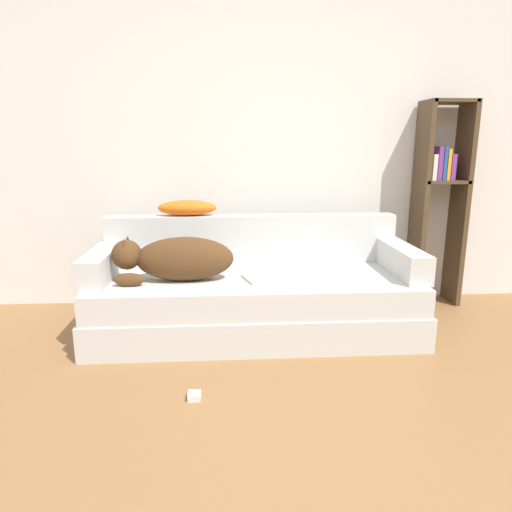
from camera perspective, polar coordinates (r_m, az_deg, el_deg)
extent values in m
cube|color=silver|center=(3.55, 2.99, 15.96)|extent=(8.03, 0.06, 2.70)
cube|color=silver|center=(3.05, -0.13, -7.45)|extent=(2.08, 0.85, 0.21)
cube|color=silver|center=(2.98, -0.12, -4.04)|extent=(2.04, 0.81, 0.17)
cube|color=silver|center=(3.26, -0.53, 2.17)|extent=(2.04, 0.15, 0.34)
cube|color=silver|center=(3.02, -18.70, -1.01)|extent=(0.15, 0.66, 0.18)
cube|color=silver|center=(3.14, 17.75, -0.42)|extent=(0.15, 0.66, 0.18)
ellipsoid|color=#513319|center=(2.84, -8.89, -0.36)|extent=(0.60, 0.24, 0.27)
sphere|color=#513319|center=(2.89, -15.85, 0.16)|extent=(0.18, 0.18, 0.18)
cone|color=#513319|center=(2.83, -16.15, 1.28)|extent=(0.06, 0.06, 0.08)
cone|color=#513319|center=(2.92, -15.74, 1.69)|extent=(0.06, 0.06, 0.08)
ellipsoid|color=#513319|center=(2.81, -15.59, -2.88)|extent=(0.18, 0.06, 0.08)
cube|color=silver|center=(2.88, 2.13, -2.62)|extent=(0.40, 0.31, 0.02)
ellipsoid|color=orange|center=(3.25, -8.59, 5.97)|extent=(0.41, 0.17, 0.11)
cube|color=#4C3823|center=(3.67, 19.72, 5.93)|extent=(0.04, 0.26, 1.52)
cube|color=#4C3823|center=(3.81, 24.09, 5.79)|extent=(0.04, 0.26, 1.52)
cube|color=#4C3823|center=(3.73, 23.00, 17.34)|extent=(0.33, 0.26, 0.02)
cube|color=#4C3823|center=(3.72, 22.19, 8.65)|extent=(0.33, 0.26, 0.02)
cube|color=silver|center=(3.66, 20.87, 10.35)|extent=(0.03, 0.20, 0.19)
cube|color=#753384|center=(3.67, 21.45, 10.73)|extent=(0.03, 0.20, 0.24)
cube|color=#234C93|center=(3.69, 21.95, 10.70)|extent=(0.02, 0.20, 0.24)
cube|color=gold|center=(3.70, 22.38, 10.54)|extent=(0.02, 0.20, 0.22)
cube|color=#753384|center=(3.72, 22.84, 10.23)|extent=(0.03, 0.20, 0.19)
cube|color=silver|center=(2.33, -7.71, -16.93)|extent=(0.06, 0.06, 0.03)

